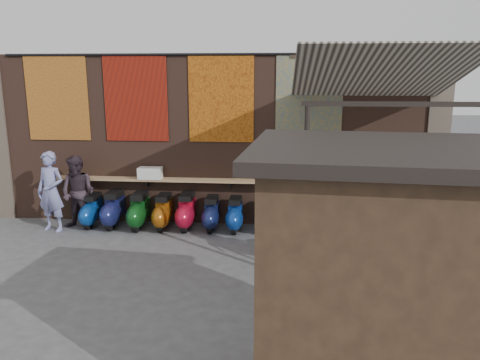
{
  "coord_description": "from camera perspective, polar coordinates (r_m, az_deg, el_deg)",
  "views": [
    {
      "loc": [
        1.66,
        -8.29,
        3.54
      ],
      "look_at": [
        0.84,
        1.2,
        1.38
      ],
      "focal_mm": 35.0,
      "sensor_mm": 36.0,
      "label": 1
    }
  ],
  "objects": [
    {
      "name": "scooter_stool_0",
      "position": [
        11.65,
        -17.62,
        -3.58
      ],
      "size": [
        0.36,
        0.81,
        0.77
      ],
      "primitive_type": null,
      "color": "navy",
      "rests_on": "ground"
    },
    {
      "name": "pier_left",
      "position": [
        13.05,
        -26.95,
        4.6
      ],
      "size": [
        0.5,
        0.5,
        4.0
      ],
      "primitive_type": "cube",
      "color": "#4C4238",
      "rests_on": "ground"
    },
    {
      "name": "awning_post_right",
      "position": [
        8.58,
        26.95,
        -2.08
      ],
      "size": [
        0.09,
        0.09,
        3.1
      ],
      "primitive_type": "cylinder",
      "color": "black",
      "rests_on": "ground"
    },
    {
      "name": "tapestry_orange",
      "position": [
        10.87,
        -2.32,
        9.9
      ],
      "size": [
        1.5,
        0.02,
        2.0
      ],
      "primitive_type": "cube",
      "color": "#B76116",
      "rests_on": "brick_wall"
    },
    {
      "name": "scooter_stool_5",
      "position": [
        10.88,
        -3.49,
        -4.13
      ],
      "size": [
        0.36,
        0.81,
        0.77
      ],
      "primitive_type": null,
      "color": "#121A44",
      "rests_on": "ground"
    },
    {
      "name": "awning_canvas",
      "position": [
        9.37,
        16.62,
        12.3
      ],
      "size": [
        3.2,
        3.28,
        0.97
      ],
      "primitive_type": "cube",
      "rotation": [
        -0.28,
        0.0,
        0.0
      ],
      "color": "beige",
      "rests_on": "brick_wall"
    },
    {
      "name": "scooter_stool_1",
      "position": [
        11.45,
        -15.15,
        -3.51
      ],
      "size": [
        0.4,
        0.89,
        0.84
      ],
      "primitive_type": null,
      "color": "#171B50",
      "rests_on": "ground"
    },
    {
      "name": "shopper_navy",
      "position": [
        8.77,
        7.34,
        -5.94
      ],
      "size": [
        0.95,
        0.66,
        1.49
      ],
      "primitive_type": "imported",
      "rotation": [
        0.0,
        0.0,
        3.52
      ],
      "color": "black",
      "rests_on": "ground"
    },
    {
      "name": "awning_ledger",
      "position": [
        10.94,
        15.08,
        14.48
      ],
      "size": [
        3.3,
        0.08,
        0.12
      ],
      "primitive_type": "cube",
      "color": "#33261C",
      "rests_on": "brick_wall"
    },
    {
      "name": "hang_rail",
      "position": [
        10.9,
        -3.99,
        15.04
      ],
      "size": [
        9.5,
        0.06,
        0.06
      ],
      "primitive_type": "cylinder",
      "rotation": [
        0.0,
        1.57,
        0.0
      ],
      "color": "black",
      "rests_on": "brick_wall"
    },
    {
      "name": "scooter_stool_2",
      "position": [
        11.2,
        -12.2,
        -3.73
      ],
      "size": [
        0.39,
        0.88,
        0.83
      ],
      "primitive_type": null,
      "color": "#0D4516",
      "rests_on": "ground"
    },
    {
      "name": "pier_right",
      "position": [
        11.65,
        22.62,
        4.18
      ],
      "size": [
        0.5,
        0.5,
        4.0
      ],
      "primitive_type": "cube",
      "color": "#4C4238",
      "rests_on": "ground"
    },
    {
      "name": "ground",
      "position": [
        9.17,
        -6.01,
        -10.04
      ],
      "size": [
        70.0,
        70.0,
        0.0
      ],
      "primitive_type": "plane",
      "color": "#474749",
      "rests_on": "ground"
    },
    {
      "name": "brick_wall",
      "position": [
        11.22,
        -3.66,
        4.84
      ],
      "size": [
        10.0,
        0.4,
        4.0
      ],
      "primitive_type": "cube",
      "color": "brown",
      "rests_on": "ground"
    },
    {
      "name": "diner_right",
      "position": [
        11.45,
        -19.14,
        -1.49
      ],
      "size": [
        0.94,
        0.79,
        1.73
      ],
      "primitive_type": "imported",
      "rotation": [
        0.0,
        0.0,
        -0.18
      ],
      "color": "#33272F",
      "rests_on": "ground"
    },
    {
      "name": "shelf_box",
      "position": [
        11.25,
        -10.9,
        0.84
      ],
      "size": [
        0.55,
        0.29,
        0.27
      ],
      "primitive_type": "cube",
      "color": "white",
      "rests_on": "eating_counter"
    },
    {
      "name": "market_stall",
      "position": [
        5.09,
        18.07,
        -12.98
      ],
      "size": [
        2.71,
        2.12,
        2.77
      ],
      "primitive_type": "cube",
      "rotation": [
        0.0,
        0.0,
        -0.08
      ],
      "color": "black",
      "rests_on": "ground"
    },
    {
      "name": "scooter_stool_6",
      "position": [
        10.78,
        -0.6,
        -4.27
      ],
      "size": [
        0.36,
        0.81,
        0.77
      ],
      "primitive_type": null,
      "color": "navy",
      "rests_on": "ground"
    },
    {
      "name": "shopper_grey",
      "position": [
        8.56,
        16.66,
        -6.67
      ],
      "size": [
        1.08,
        0.74,
        1.54
      ],
      "primitive_type": "imported",
      "rotation": [
        0.0,
        0.0,
        2.97
      ],
      "color": "#525356",
      "rests_on": "ground"
    },
    {
      "name": "scooter_stool_3",
      "position": [
        11.09,
        -9.34,
        -3.88
      ],
      "size": [
        0.38,
        0.84,
        0.8
      ],
      "primitive_type": null,
      "color": "#8A470C",
      "rests_on": "ground"
    },
    {
      "name": "tapestry_redgold",
      "position": [
        12.0,
        -21.39,
        9.32
      ],
      "size": [
        1.5,
        0.02,
        2.0
      ],
      "primitive_type": "cube",
      "color": "maroon",
      "rests_on": "brick_wall"
    },
    {
      "name": "stall_roof",
      "position": [
        4.67,
        19.29,
        3.25
      ],
      "size": [
        3.04,
        2.43,
        0.12
      ],
      "primitive_type": "cube",
      "rotation": [
        0.0,
        0.0,
        -0.08
      ],
      "color": "black",
      "rests_on": "market_stall"
    },
    {
      "name": "awning_header",
      "position": [
        7.92,
        18.56,
        8.77
      ],
      "size": [
        3.0,
        0.08,
        0.08
      ],
      "primitive_type": "cube",
      "color": "black",
      "rests_on": "awning_post_left"
    },
    {
      "name": "tapestry_sun",
      "position": [
        11.3,
        -12.58,
        9.72
      ],
      "size": [
        1.5,
        0.02,
        2.0
      ],
      "primitive_type": "cube",
      "color": "red",
      "rests_on": "brick_wall"
    },
    {
      "name": "eating_counter",
      "position": [
        11.02,
        -3.87,
        -0.06
      ],
      "size": [
        8.0,
        0.32,
        0.05
      ],
      "primitive_type": "cube",
      "color": "#9E7A51",
      "rests_on": "brick_wall"
    },
    {
      "name": "shopper_tan",
      "position": [
        8.69,
        8.88,
        -5.6
      ],
      "size": [
        0.87,
        0.96,
        1.65
      ],
      "primitive_type": "imported",
      "rotation": [
        0.0,
        0.0,
        1.03
      ],
      "color": "#867055",
      "rests_on": "ground"
    },
    {
      "name": "scooter_stool_7",
      "position": [
        10.83,
        2.66,
        -4.41
      ],
      "size": [
        0.33,
        0.73,
        0.69
      ],
      "primitive_type": null,
      "color": "black",
      "rests_on": "ground"
    },
    {
      "name": "awning_post_left",
      "position": [
        7.96,
        7.92,
        -1.86
      ],
      "size": [
        0.09,
        0.09,
        3.1
      ],
      "primitive_type": "cylinder",
      "color": "black",
      "rests_on": "ground"
    },
    {
      "name": "stall_sign",
      "position": [
        5.79,
        17.14,
        -3.18
      ],
      "size": [
        1.2,
        0.14,
        0.5
      ],
      "primitive_type": "cube",
      "rotation": [
        0.0,
        0.0,
        -0.08
      ],
      "color": "gold",
      "rests_on": "market_stall"
    },
    {
      "name": "scooter_stool_4",
      "position": [
        10.98,
        -6.53,
        -3.86
      ],
      "size": [
        0.39,
        0.87,
        0.83
      ],
      "primitive_type": null,
      "color": "#AD0D28",
      "rests_on": "ground"
    },
    {
      "name": "stall_shelf",
      "position": [
        6.13,
        16.52,
        -12.17
      ],
      "size": [
        2.12,
        0.28,
        0.06
      ],
      "primitive_type": "cube",
      "rotation": [
        0.0,
        0.0,
        -0.08
      ],
      "color": "#473321",
      "rests_on": "market_stall"
    },
    {
      "name": "tapestry_multi",
      "position": [
        10.8,
        8.42,
        9.76
      ],
      "size": [
        1.5,
        0.02,
        2.0
      ],
      "primitive_type": "cube",
      "color": "#22507E",
      "rests_on": "brick_wall"
    },
    {
      "name": "diner_left",
      "position": [
        11.51,
        -22.05,
        -1.32
      ],
      "size": [
        0.75,
        0.57,
        1.85
      ],
      "primitive_type": "imported",
      "rotation": [
        0.0,
        0.0,
        -0.21
      ],
      "color": "#7C81B5",
      "rests_on": "ground"
    }
  ]
}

